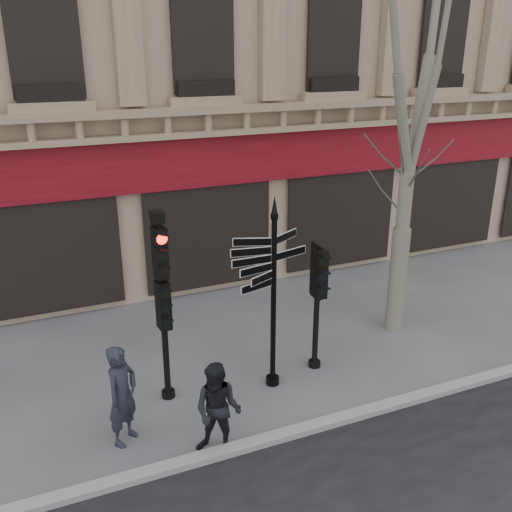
# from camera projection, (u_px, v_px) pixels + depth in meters

# --- Properties ---
(ground) EXTENTS (80.00, 80.00, 0.00)m
(ground) POSITION_uv_depth(u_px,v_px,m) (291.00, 385.00, 11.28)
(ground) COLOR #55565A
(ground) RESTS_ON ground
(kerb) EXTENTS (80.00, 0.25, 0.12)m
(kerb) POSITION_uv_depth(u_px,v_px,m) (326.00, 423.00, 10.06)
(kerb) COLOR #989590
(kerb) RESTS_ON ground
(fingerpost) EXTENTS (1.74, 1.74, 3.85)m
(fingerpost) POSITION_uv_depth(u_px,v_px,m) (274.00, 262.00, 10.42)
(fingerpost) COLOR black
(fingerpost) RESTS_ON ground
(traffic_signal_main) EXTENTS (0.43, 0.33, 3.69)m
(traffic_signal_main) POSITION_uv_depth(u_px,v_px,m) (161.00, 285.00, 10.09)
(traffic_signal_main) COLOR black
(traffic_signal_main) RESTS_ON ground
(traffic_signal_secondary) EXTENTS (0.45, 0.33, 2.62)m
(traffic_signal_secondary) POSITION_uv_depth(u_px,v_px,m) (318.00, 286.00, 11.30)
(traffic_signal_secondary) COLOR black
(traffic_signal_secondary) RESTS_ON ground
(plane_tree) EXTENTS (3.61, 3.61, 9.59)m
(plane_tree) POSITION_uv_depth(u_px,v_px,m) (422.00, 22.00, 11.18)
(plane_tree) COLOR gray
(plane_tree) RESTS_ON ground
(pedestrian_a) EXTENTS (0.77, 0.76, 1.79)m
(pedestrian_a) POSITION_uv_depth(u_px,v_px,m) (122.00, 395.00, 9.41)
(pedestrian_a) COLOR #22242D
(pedestrian_a) RESTS_ON ground
(pedestrian_b) EXTENTS (1.01, 0.98, 1.65)m
(pedestrian_b) POSITION_uv_depth(u_px,v_px,m) (218.00, 410.00, 9.15)
(pedestrian_b) COLOR black
(pedestrian_b) RESTS_ON ground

